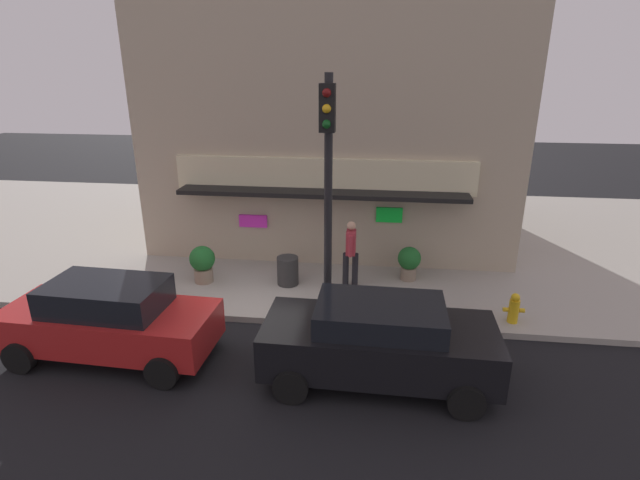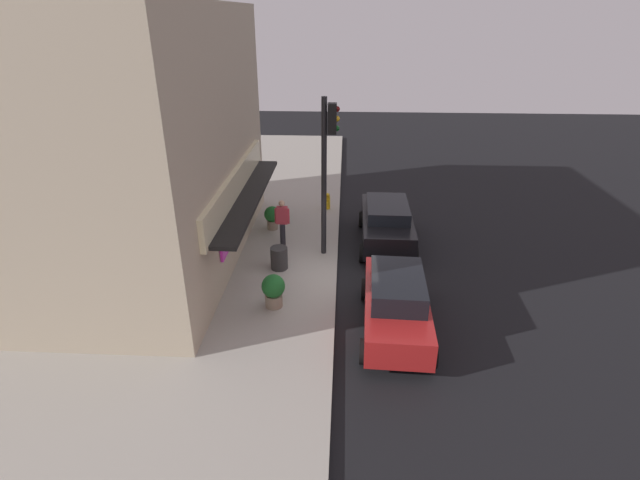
% 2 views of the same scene
% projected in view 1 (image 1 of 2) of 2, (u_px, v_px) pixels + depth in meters
% --- Properties ---
extents(ground_plane, '(59.10, 59.10, 0.00)m').
position_uv_depth(ground_plane, '(247.00, 323.00, 11.39)').
color(ground_plane, black).
extents(sidewalk, '(39.40, 12.24, 0.15)m').
position_uv_depth(sidewalk, '(293.00, 234.00, 17.08)').
color(sidewalk, '#A39E93').
rests_on(sidewalk, ground_plane).
extents(corner_building, '(10.91, 7.94, 8.03)m').
position_uv_depth(corner_building, '(336.00, 112.00, 16.29)').
color(corner_building, tan).
rests_on(corner_building, sidewalk).
extents(traffic_light, '(0.32, 0.58, 5.39)m').
position_uv_depth(traffic_light, '(328.00, 169.00, 10.32)').
color(traffic_light, black).
rests_on(traffic_light, sidewalk).
extents(fire_hydrant, '(0.47, 0.23, 0.71)m').
position_uv_depth(fire_hydrant, '(514.00, 308.00, 11.02)').
color(fire_hydrant, gold).
rests_on(fire_hydrant, sidewalk).
extents(trash_can, '(0.57, 0.57, 0.76)m').
position_uv_depth(trash_can, '(288.00, 271.00, 12.93)').
color(trash_can, '#2D2D2D').
rests_on(trash_can, sidewalk).
extents(pedestrian, '(0.41, 0.53, 1.79)m').
position_uv_depth(pedestrian, '(351.00, 251.00, 12.61)').
color(pedestrian, black).
rests_on(pedestrian, sidewalk).
extents(potted_plant_by_doorway, '(0.68, 0.68, 1.01)m').
position_uv_depth(potted_plant_by_doorway, '(203.00, 262.00, 13.00)').
color(potted_plant_by_doorway, gray).
rests_on(potted_plant_by_doorway, sidewalk).
extents(potted_plant_by_window, '(0.62, 0.62, 0.93)m').
position_uv_depth(potted_plant_by_window, '(409.00, 261.00, 13.15)').
color(potted_plant_by_window, gray).
rests_on(potted_plant_by_window, sidewalk).
extents(parked_car_black, '(4.35, 2.06, 1.61)m').
position_uv_depth(parked_car_black, '(379.00, 341.00, 9.10)').
color(parked_car_black, black).
rests_on(parked_car_black, ground_plane).
extents(parked_car_red, '(4.31, 2.02, 1.65)m').
position_uv_depth(parked_car_red, '(110.00, 319.00, 9.85)').
color(parked_car_red, '#AD1E1E').
rests_on(parked_car_red, ground_plane).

